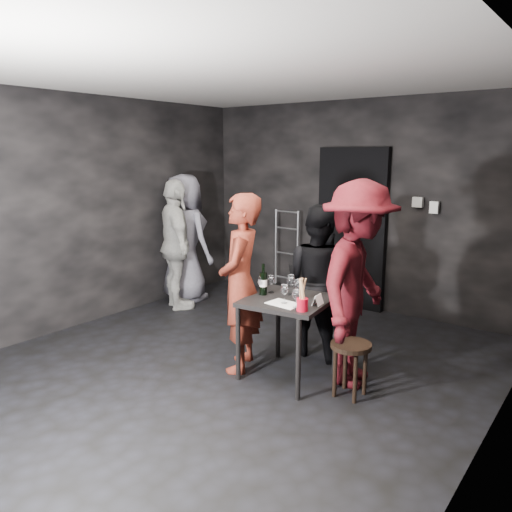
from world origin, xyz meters
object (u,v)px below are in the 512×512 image
Objects in this scene: bystander_grey at (185,227)px; breadstick_cup at (302,295)px; woman_black at (318,279)px; bystander_cream at (176,236)px; wine_bottle at (263,283)px; tasting_table at (288,309)px; man_maroon at (358,263)px; server_red at (240,273)px; hand_truck at (285,281)px; stool at (351,354)px.

breadstick_cup is at bearing 157.18° from bystander_grey.
woman_black is 2.28m from bystander_cream.
bystander_grey reaches higher than wine_bottle.
wine_bottle is (2.25, -1.25, -0.16)m from bystander_grey.
tasting_table is 2.53× the size of breadstick_cup.
bystander_cream is at bearing 68.93° from man_maroon.
man_maroon reaches higher than tasting_table.
wine_bottle is (0.22, 0.07, -0.08)m from server_red.
bystander_cream is at bearing 122.16° from bystander_grey.
tasting_table is at bearing 98.89° from woman_black.
wine_bottle is (2.07, -0.90, -0.10)m from bystander_cream.
server_red is 1.19× the size of woman_black.
bystander_cream reaches higher than hand_truck.
stool is at bearing -164.37° from bystander_cream.
man_maroon is at bearing 152.00° from woman_black.
tasting_table is 0.69m from stool.
bystander_cream is at bearing -121.47° from hand_truck.
wine_bottle is (1.25, -2.23, 0.64)m from hand_truck.
woman_black is at bearing 95.50° from tasting_table.
tasting_table is 0.43m from breadstick_cup.
man_maroon is (0.60, -0.37, 0.31)m from woman_black.
server_red reaches higher than stool.
breadstick_cup is (0.35, -0.87, 0.09)m from woman_black.
bystander_grey is (-2.03, 1.31, 0.09)m from server_red.
hand_truck is 2.63× the size of stool.
server_red is (1.03, -2.30, 0.71)m from hand_truck.
wine_bottle is at bearing -177.28° from stool.
stool is 0.66m from breadstick_cup.
bystander_grey is at bearing 154.07° from tasting_table.
bystander_grey reaches higher than stool.
woman_black is at bearing 112.01° from breadstick_cup.
wine_bottle is (-0.88, -0.04, 0.49)m from stool.
hand_truck reaches higher than breadstick_cup.
woman_black is (0.40, 0.74, -0.15)m from server_red.
bystander_grey is 3.14m from breadstick_cup.
stool is at bearing 0.94° from tasting_table.
man_maroon is (2.04, -1.92, 0.88)m from hand_truck.
bystander_grey is 7.05× the size of wine_bottle.
tasting_table is 0.75m from man_maroon.
stool is 1.58× the size of breadstick_cup.
hand_truck is 0.56× the size of man_maroon.
server_red reaches higher than breadstick_cup.
wine_bottle reaches higher than tasting_table.
man_maroon is at bearing 109.17° from stool.
server_red is at bearing -162.93° from wine_bottle.
tasting_table is 0.34× the size of man_maroon.
bystander_cream is (-2.32, 0.87, 0.32)m from tasting_table.
breadstick_cup is (0.76, -0.13, -0.05)m from server_red.
woman_black is at bearing 74.38° from wine_bottle.
server_red is 0.86m from woman_black.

